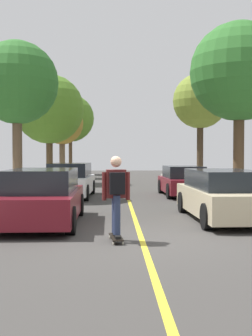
{
  "coord_description": "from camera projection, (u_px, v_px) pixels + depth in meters",
  "views": [
    {
      "loc": [
        -0.59,
        -8.92,
        1.79
      ],
      "look_at": [
        -0.16,
        5.92,
        1.33
      ],
      "focal_mm": 45.59,
      "sensor_mm": 36.0,
      "label": 1
    }
  ],
  "objects": [
    {
      "name": "parked_car_left_near",
      "position": [
        70.0,
        180.0,
        18.1
      ],
      "size": [
        1.99,
        4.41,
        1.44
      ],
      "color": "white",
      "rests_on": "ground"
    },
    {
      "name": "parked_car_left_nearest",
      "position": [
        42.0,
        197.0,
        11.05
      ],
      "size": [
        2.01,
        4.43,
        1.42
      ],
      "color": "maroon",
      "rests_on": "ground"
    },
    {
      "name": "skateboard",
      "position": [
        116.0,
        237.0,
        8.81
      ],
      "size": [
        0.31,
        0.86,
        0.1
      ],
      "color": "black",
      "rests_on": "ground"
    },
    {
      "name": "center_line",
      "position": [
        133.0,
        214.0,
        12.98
      ],
      "size": [
        0.12,
        39.2,
        0.01
      ],
      "primitive_type": "cube",
      "color": "gold",
      "rests_on": "ground"
    },
    {
      "name": "street_tree_left_near",
      "position": [
        49.0,
        109.0,
        25.96
      ],
      "size": [
        4.23,
        4.23,
        6.56
      ],
      "color": "#4C3823",
      "rests_on": "sidewalk_left"
    },
    {
      "name": "ground",
      "position": [
        142.0,
        240.0,
        8.98
      ],
      "size": [
        80.0,
        80.0,
        0.0
      ],
      "primitive_type": "plane",
      "color": "#3D3A38"
    },
    {
      "name": "fire_hydrant",
      "position": [
        27.0,
        189.0,
        16.52
      ],
      "size": [
        0.2,
        0.2,
        0.7
      ],
      "color": "#B2140F",
      "rests_on": "sidewalk_left"
    },
    {
      "name": "street_tree_right_nearest",
      "position": [
        239.0,
        72.0,
        17.33
      ],
      "size": [
        4.02,
        4.02,
        7.05
      ],
      "color": "#4C3823",
      "rests_on": "sidewalk_right"
    },
    {
      "name": "street_tree_left_far",
      "position": [
        62.0,
        124.0,
        32.39
      ],
      "size": [
        3.23,
        3.23,
        5.68
      ],
      "color": "brown",
      "rests_on": "sidewalk_left"
    },
    {
      "name": "street_tree_left_nearest",
      "position": [
        17.0,
        83.0,
        17.29
      ],
      "size": [
        3.37,
        3.37,
        6.28
      ],
      "color": "brown",
      "rests_on": "sidewalk_left"
    },
    {
      "name": "street_tree_right_near",
      "position": [
        200.0,
        102.0,
        25.14
      ],
      "size": [
        3.24,
        3.24,
        6.46
      ],
      "color": "#3D2D1E",
      "rests_on": "sidewalk_right"
    },
    {
      "name": "parked_car_right_near",
      "position": [
        183.0,
        181.0,
        18.62
      ],
      "size": [
        1.91,
        4.04,
        1.3
      ],
      "color": "maroon",
      "rests_on": "ground"
    },
    {
      "name": "street_tree_left_farthest",
      "position": [
        70.0,
        118.0,
        38.62
      ],
      "size": [
        4.28,
        4.28,
        7.12
      ],
      "color": "#4C3823",
      "rests_on": "sidewalk_left"
    },
    {
      "name": "parked_car_right_nearest",
      "position": [
        224.0,
        195.0,
        11.76
      ],
      "size": [
        2.03,
        4.54,
        1.37
      ],
      "color": "#BCAD89",
      "rests_on": "ground"
    },
    {
      "name": "skateboarder",
      "position": [
        116.0,
        191.0,
        8.75
      ],
      "size": [
        0.59,
        0.71,
        1.66
      ],
      "color": "black",
      "rests_on": "skateboard"
    }
  ]
}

